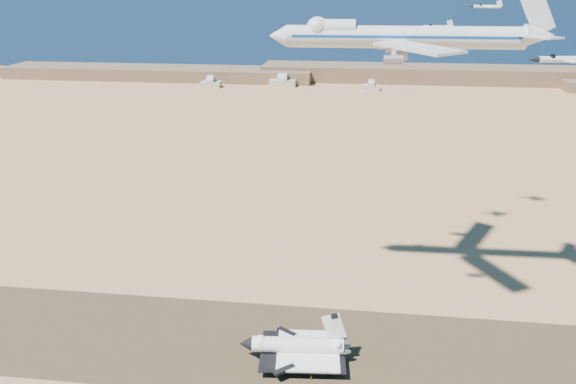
# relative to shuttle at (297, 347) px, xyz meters

# --- Properties ---
(ground) EXTENTS (1200.00, 1200.00, 0.00)m
(ground) POSITION_rel_shuttle_xyz_m (-10.94, 5.49, -4.63)
(ground) COLOR tan
(ground) RESTS_ON ground
(runway) EXTENTS (600.00, 50.00, 0.06)m
(runway) POSITION_rel_shuttle_xyz_m (-10.94, 5.49, -4.60)
(runway) COLOR #4E3F27
(runway) RESTS_ON ground
(ridgeline) EXTENTS (960.00, 90.00, 18.00)m
(ridgeline) POSITION_rel_shuttle_xyz_m (54.38, 532.80, 3.00)
(ridgeline) COLOR brown
(ridgeline) RESTS_ON ground
(hangars) EXTENTS (200.50, 29.50, 30.00)m
(hangars) POSITION_rel_shuttle_xyz_m (-74.94, 483.93, 0.20)
(hangars) COLOR beige
(hangars) RESTS_ON ground
(shuttle) EXTENTS (35.07, 23.34, 17.23)m
(shuttle) POSITION_rel_shuttle_xyz_m (0.00, 0.00, 0.00)
(shuttle) COLOR white
(shuttle) RESTS_ON runway
(carrier_747) EXTENTS (90.08, 69.93, 22.47)m
(carrier_747) POSITION_rel_shuttle_xyz_m (26.79, 42.73, 90.86)
(carrier_747) COLOR silver
(crew_a) EXTENTS (0.42, 0.62, 1.66)m
(crew_a) POSITION_rel_shuttle_xyz_m (5.25, -5.52, -3.74)
(crew_a) COLOR orange
(crew_a) RESTS_ON runway
(crew_b) EXTENTS (0.62, 0.87, 1.63)m
(crew_b) POSITION_rel_shuttle_xyz_m (5.46, -9.24, -3.76)
(crew_b) COLOR orange
(crew_b) RESTS_ON runway
(crew_c) EXTENTS (1.03, 1.03, 1.65)m
(crew_c) POSITION_rel_shuttle_xyz_m (8.68, -7.40, -3.75)
(crew_c) COLOR orange
(crew_c) RESTS_ON runway
(chase_jet_a) EXTENTS (16.16, 9.12, 4.06)m
(chase_jet_a) POSITION_rel_shuttle_xyz_m (63.49, -5.21, 90.45)
(chase_jet_a) COLOR silver
(chase_jet_d) EXTENTS (14.04, 7.58, 3.49)m
(chase_jet_d) POSITION_rel_shuttle_xyz_m (45.26, 88.85, 90.89)
(chase_jet_d) COLOR silver
(chase_jet_e) EXTENTS (13.93, 7.68, 3.48)m
(chase_jet_e) POSITION_rel_shuttle_xyz_m (67.92, 111.31, 97.77)
(chase_jet_e) COLOR silver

